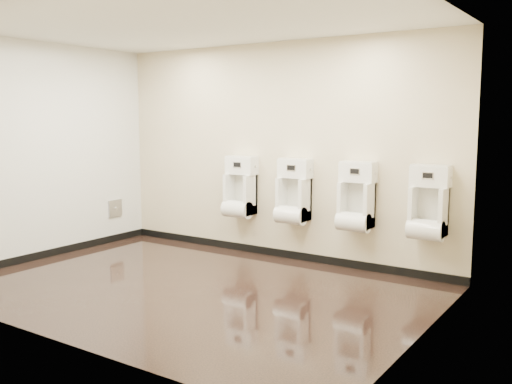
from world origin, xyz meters
TOP-DOWN VIEW (x-y plane):
  - ground at (0.00, 0.00)m, footprint 5.00×3.50m
  - ceiling at (0.00, 0.00)m, footprint 5.00×3.50m
  - back_wall at (0.00, 1.75)m, footprint 5.00×0.02m
  - front_wall at (0.00, -1.75)m, footprint 5.00×0.02m
  - left_wall at (-2.50, 0.00)m, footprint 0.02×3.50m
  - right_wall at (2.50, 0.00)m, footprint 0.02×3.50m
  - tile_overlay_left at (-2.50, 0.00)m, footprint 0.01×3.50m
  - skirting_back at (0.00, 1.74)m, footprint 5.00×0.02m
  - skirting_left at (-2.49, 0.00)m, footprint 0.02×3.50m
  - access_panel at (-2.48, 1.20)m, footprint 0.04×0.25m
  - urinal_0 at (-0.49, 1.61)m, footprint 0.43×0.33m
  - urinal_1 at (0.34, 1.61)m, footprint 0.43×0.33m
  - urinal_2 at (1.19, 1.61)m, footprint 0.43×0.33m
  - urinal_3 at (2.05, 1.61)m, footprint 0.43×0.33m

SIDE VIEW (x-z plane):
  - ground at x=0.00m, z-range 0.00..0.00m
  - skirting_back at x=0.00m, z-range 0.00..0.10m
  - skirting_left at x=-2.49m, z-range 0.00..0.10m
  - access_panel at x=-2.48m, z-range 0.38..0.62m
  - urinal_0 at x=-0.49m, z-range 0.44..1.25m
  - urinal_1 at x=0.34m, z-range 0.44..1.25m
  - urinal_2 at x=1.19m, z-range 0.44..1.25m
  - urinal_3 at x=2.05m, z-range 0.44..1.25m
  - back_wall at x=0.00m, z-range 0.00..2.80m
  - front_wall at x=0.00m, z-range 0.00..2.80m
  - left_wall at x=-2.50m, z-range 0.00..2.80m
  - right_wall at x=2.50m, z-range 0.00..2.80m
  - tile_overlay_left at x=-2.50m, z-range 0.00..2.80m
  - ceiling at x=0.00m, z-range 2.80..2.80m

